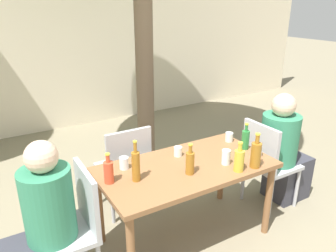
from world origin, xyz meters
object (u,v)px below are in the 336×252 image
(person_seated_1, at_px, (283,154))
(soda_bottle_1, at_px, (109,171))
(patio_chair_1, at_px, (267,160))
(drinking_glass_1, at_px, (257,151))
(patio_chair_0, at_px, (74,222))
(drinking_glass_2, at_px, (226,157))
(amber_bottle_0, at_px, (190,162))
(oil_cruet_4, at_px, (239,160))
(patio_chair_2, at_px, (125,165))
(drinking_glass_4, at_px, (178,151))
(green_bottle_5, at_px, (245,139))
(drinking_glass_0, at_px, (229,137))
(dining_table_front, at_px, (186,174))
(amber_bottle_3, at_px, (136,165))
(person_seated_0, at_px, (38,233))
(drinking_glass_3, at_px, (124,163))
(amber_bottle_2, at_px, (256,154))

(person_seated_1, relative_size, soda_bottle_1, 4.91)
(patio_chair_1, bearing_deg, person_seated_1, -90.00)
(patio_chair_1, height_order, drinking_glass_1, patio_chair_1)
(patio_chair_0, xyz_separation_m, soda_bottle_1, (0.31, 0.07, 0.29))
(person_seated_1, distance_m, drinking_glass_2, 0.94)
(amber_bottle_0, xyz_separation_m, oil_cruet_4, (0.36, -0.16, -0.00))
(patio_chair_2, height_order, drinking_glass_4, patio_chair_2)
(drinking_glass_1, bearing_deg, green_bottle_5, 85.84)
(patio_chair_2, bearing_deg, drinking_glass_0, 155.91)
(drinking_glass_1, bearing_deg, drinking_glass_0, 90.37)
(dining_table_front, relative_size, drinking_glass_4, 17.33)
(green_bottle_5, height_order, drinking_glass_4, green_bottle_5)
(patio_chair_2, bearing_deg, amber_bottle_3, 74.64)
(patio_chair_0, relative_size, person_seated_0, 0.77)
(person_seated_0, bearing_deg, amber_bottle_3, 89.30)
(patio_chair_2, bearing_deg, soda_bottle_1, 56.81)
(soda_bottle_1, height_order, drinking_glass_0, soda_bottle_1)
(person_seated_0, bearing_deg, drinking_glass_0, 96.36)
(amber_bottle_3, height_order, oil_cruet_4, amber_bottle_3)
(amber_bottle_3, relative_size, oil_cruet_4, 1.31)
(drinking_glass_1, distance_m, drinking_glass_3, 1.16)
(person_seated_1, xyz_separation_m, amber_bottle_2, (-0.73, -0.31, 0.30))
(oil_cruet_4, xyz_separation_m, drinking_glass_1, (0.33, 0.12, -0.05))
(patio_chair_1, bearing_deg, drinking_glass_2, 102.36)
(soda_bottle_1, height_order, drinking_glass_4, soda_bottle_1)
(person_seated_0, xyz_separation_m, drinking_glass_3, (0.73, 0.21, 0.24))
(patio_chair_2, xyz_separation_m, amber_bottle_0, (0.24, -0.74, 0.30))
(patio_chair_2, distance_m, drinking_glass_3, 0.51)
(patio_chair_1, xyz_separation_m, oil_cruet_4, (-0.65, -0.29, 0.30))
(patio_chair_1, bearing_deg, drinking_glass_4, 78.54)
(amber_bottle_2, distance_m, drinking_glass_1, 0.23)
(person_seated_1, distance_m, amber_bottle_2, 0.85)
(drinking_glass_2, bearing_deg, green_bottle_5, 22.59)
(amber_bottle_0, relative_size, amber_bottle_3, 0.78)
(amber_bottle_3, distance_m, drinking_glass_2, 0.77)
(person_seated_0, bearing_deg, amber_bottle_2, 79.49)
(person_seated_0, distance_m, drinking_glass_0, 1.85)
(person_seated_1, height_order, drinking_glass_3, person_seated_1)
(soda_bottle_1, bearing_deg, drinking_glass_2, -12.65)
(person_seated_1, xyz_separation_m, drinking_glass_0, (-0.56, 0.20, 0.23))
(amber_bottle_2, relative_size, drinking_glass_4, 3.54)
(patio_chair_2, height_order, drinking_glass_0, patio_chair_2)
(soda_bottle_1, xyz_separation_m, drinking_glass_0, (1.28, 0.14, -0.05))
(soda_bottle_1, bearing_deg, dining_table_front, -5.88)
(dining_table_front, distance_m, drinking_glass_2, 0.36)
(person_seated_0, relative_size, oil_cruet_4, 4.76)
(amber_bottle_2, bearing_deg, person_seated_1, 22.96)
(oil_cruet_4, xyz_separation_m, drinking_glass_2, (-0.01, 0.14, -0.03))
(amber_bottle_3, height_order, drinking_glass_2, amber_bottle_3)
(drinking_glass_1, distance_m, drinking_glass_2, 0.34)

